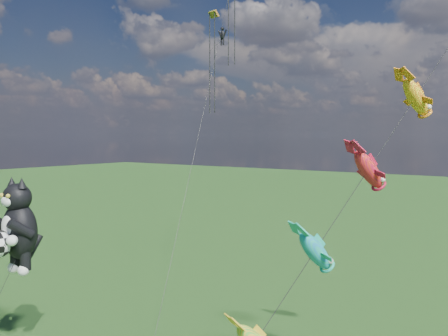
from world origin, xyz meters
The scene contains 3 objects.
cat_kite_rig centered at (1.48, 0.43, 7.69)m, with size 2.72×4.22×10.52m.
fish_windsock_rig centered at (19.46, 4.34, 9.75)m, with size 6.60×14.63×17.41m.
parafoil_rig centered at (3.42, 17.77, 21.02)m, with size 6.31×16.67×27.07m.
Camera 1 is at (27.59, -15.38, 12.91)m, focal length 40.00 mm.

